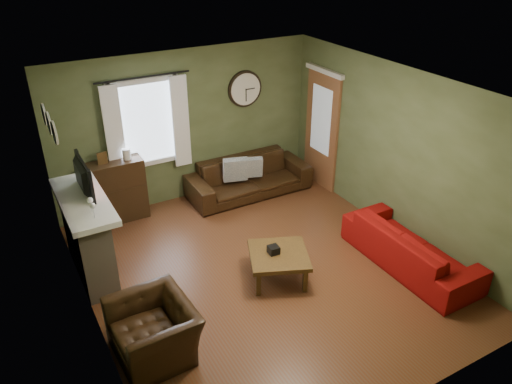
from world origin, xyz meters
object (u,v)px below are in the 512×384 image
coffee_table (278,266)px  sofa_brown (249,177)px  bookshelf (118,191)px  sofa_red (411,247)px  armchair (154,330)px

coffee_table → sofa_brown: bearing=70.6°
bookshelf → sofa_brown: size_ratio=0.47×
coffee_table → sofa_red: bearing=-20.2°
sofa_red → coffee_table: 1.90m
sofa_brown → sofa_red: bearing=-72.8°
sofa_red → coffee_table: sofa_red is taller
armchair → coffee_table: armchair is taller
armchair → sofa_brown: bearing=132.9°
sofa_red → coffee_table: bearing=69.8°
sofa_brown → coffee_table: sofa_brown is taller
sofa_brown → armchair: sofa_brown is taller
bookshelf → sofa_brown: bookshelf is taller
sofa_brown → sofa_red: sofa_brown is taller
bookshelf → coffee_table: 3.02m
bookshelf → armchair: bearing=-99.0°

